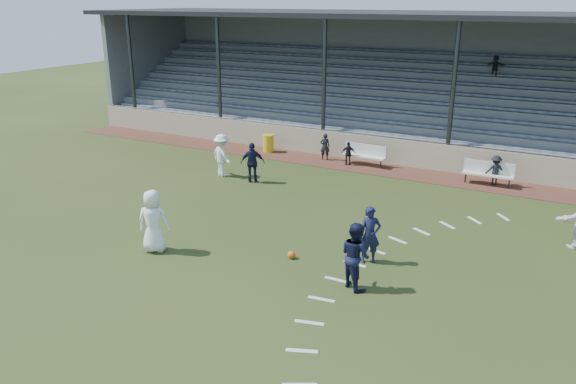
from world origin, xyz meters
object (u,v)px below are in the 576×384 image
(player_white_lead, at_px, (153,221))
(trash_bin, at_px, (268,143))
(bench_left, at_px, (365,153))
(bench_right, at_px, (488,171))
(football, at_px, (292,255))
(player_navy_lead, at_px, (370,235))

(player_white_lead, bearing_deg, trash_bin, -98.91)
(trash_bin, bearing_deg, bench_left, 0.75)
(bench_left, bearing_deg, trash_bin, -175.84)
(bench_right, bearing_deg, football, -112.33)
(bench_left, distance_m, trash_bin, 5.04)
(bench_right, distance_m, player_white_lead, 13.73)
(bench_right, height_order, player_navy_lead, player_navy_lead)
(bench_left, bearing_deg, player_white_lead, -97.50)
(player_white_lead, relative_size, player_navy_lead, 1.14)
(player_navy_lead, bearing_deg, player_white_lead, 169.00)
(bench_right, height_order, football, bench_right)
(trash_bin, height_order, football, trash_bin)
(bench_left, height_order, football, bench_left)
(bench_right, height_order, player_white_lead, player_white_lead)
(bench_right, relative_size, trash_bin, 2.36)
(bench_left, distance_m, player_white_lead, 11.88)
(bench_right, xyz_separation_m, trash_bin, (-10.50, 0.24, -0.14))
(player_white_lead, height_order, player_navy_lead, player_white_lead)
(bench_left, relative_size, player_navy_lead, 1.20)
(player_navy_lead, bearing_deg, bench_left, 79.27)
(player_navy_lead, bearing_deg, football, 170.15)
(football, height_order, player_white_lead, player_white_lead)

